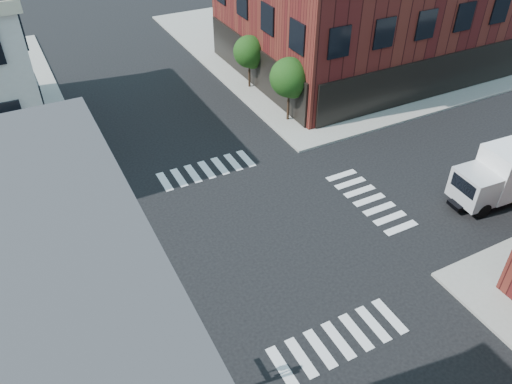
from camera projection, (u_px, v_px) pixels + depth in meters
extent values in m
plane|color=black|center=(260.00, 239.00, 25.62)|extent=(120.00, 120.00, 0.00)
cube|color=gray|center=(351.00, 39.00, 48.11)|extent=(30.00, 30.00, 0.15)
cylinder|color=black|center=(288.00, 110.00, 34.90)|extent=(0.18, 0.18, 1.47)
cylinder|color=black|center=(288.00, 100.00, 34.45)|extent=(0.12, 0.12, 1.47)
sphere|color=black|center=(289.00, 77.00, 33.44)|extent=(2.69, 2.69, 2.69)
sphere|color=black|center=(293.00, 85.00, 33.79)|extent=(1.85, 1.85, 1.85)
cylinder|color=black|center=(249.00, 78.00, 39.18)|extent=(0.18, 0.18, 1.33)
cylinder|color=black|center=(249.00, 70.00, 38.78)|extent=(0.12, 0.12, 1.33)
sphere|color=black|center=(249.00, 52.00, 37.86)|extent=(2.43, 2.43, 2.43)
sphere|color=black|center=(253.00, 58.00, 38.18)|extent=(1.67, 1.67, 1.67)
cylinder|color=black|center=(176.00, 372.00, 16.93)|extent=(0.12, 0.12, 4.60)
cube|color=#053819|center=(190.00, 350.00, 16.61)|extent=(1.10, 0.03, 0.22)
cube|color=#053819|center=(168.00, 340.00, 16.65)|extent=(0.03, 1.10, 0.22)
imported|color=black|center=(181.00, 337.00, 16.16)|extent=(0.22, 0.18, 1.10)
imported|color=black|center=(165.00, 336.00, 16.17)|extent=(0.18, 0.22, 1.10)
cube|color=maroon|center=(509.00, 155.00, 28.48)|extent=(1.96, 0.17, 0.63)
cube|color=silver|center=(475.00, 187.00, 26.86)|extent=(1.92, 2.26, 1.79)
cube|color=black|center=(464.00, 186.00, 26.40)|extent=(0.20, 1.70, 0.80)
cube|color=black|center=(502.00, 190.00, 28.17)|extent=(7.19, 1.36, 0.22)
cylinder|color=black|center=(483.00, 210.00, 26.74)|extent=(0.91, 0.37, 0.89)
cylinder|color=black|center=(458.00, 191.00, 28.11)|extent=(0.91, 0.37, 0.89)
cylinder|color=black|center=(501.00, 178.00, 29.14)|extent=(0.91, 0.37, 0.89)
cube|color=orange|center=(188.00, 349.00, 20.33)|extent=(0.40, 0.40, 0.04)
cone|color=orange|center=(187.00, 344.00, 20.16)|extent=(0.38, 0.38, 0.62)
cylinder|color=white|center=(187.00, 343.00, 20.10)|extent=(0.24, 0.24, 0.07)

